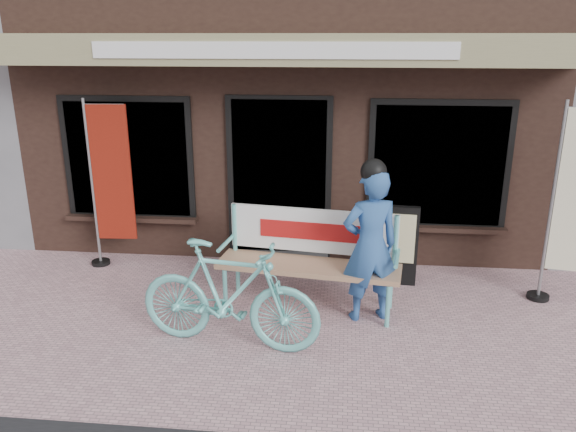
# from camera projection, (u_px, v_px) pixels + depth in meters

# --- Properties ---
(ground) EXTENTS (70.00, 70.00, 0.00)m
(ground) POSITION_uv_depth(u_px,v_px,m) (257.00, 334.00, 5.72)
(ground) COLOR #C0939A
(ground) RESTS_ON ground
(storefront) EXTENTS (7.00, 6.77, 6.00)m
(storefront) POSITION_uv_depth(u_px,v_px,m) (299.00, 30.00, 9.50)
(storefront) COLOR black
(storefront) RESTS_ON ground
(bench) EXTENTS (2.05, 0.77, 1.08)m
(bench) POSITION_uv_depth(u_px,v_px,m) (310.00, 252.00, 6.17)
(bench) COLOR #65C5C0
(bench) RESTS_ON ground
(person) EXTENTS (0.69, 0.56, 1.74)m
(person) POSITION_uv_depth(u_px,v_px,m) (370.00, 243.00, 5.80)
(person) COLOR #2B5595
(person) RESTS_ON ground
(bicycle) EXTENTS (1.86, 0.77, 1.08)m
(bicycle) POSITION_uv_depth(u_px,v_px,m) (229.00, 295.00, 5.36)
(bicycle) COLOR #65C5C0
(bicycle) RESTS_ON ground
(nobori_red) EXTENTS (0.64, 0.25, 2.18)m
(nobori_red) POSITION_uv_depth(u_px,v_px,m) (109.00, 182.00, 7.11)
(nobori_red) COLOR gray
(nobori_red) RESTS_ON ground
(nobori_cream) EXTENTS (0.67, 0.29, 2.27)m
(nobori_cream) POSITION_uv_depth(u_px,v_px,m) (575.00, 203.00, 6.07)
(nobori_cream) COLOR gray
(nobori_cream) RESTS_ON ground
(menu_stand) EXTENTS (0.50, 0.15, 0.99)m
(menu_stand) POSITION_uv_depth(u_px,v_px,m) (397.00, 245.00, 6.74)
(menu_stand) COLOR black
(menu_stand) RESTS_ON ground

